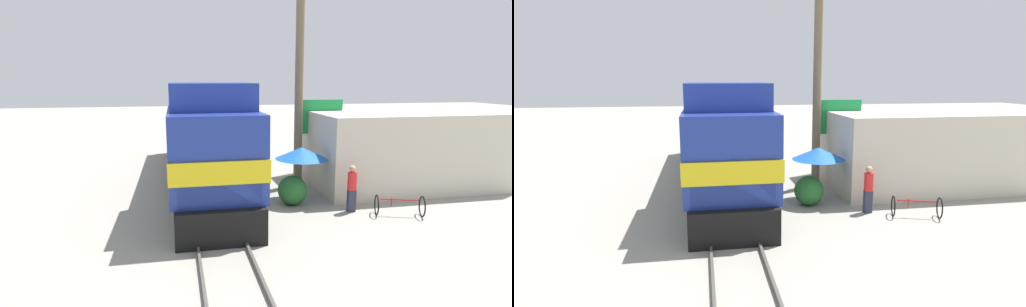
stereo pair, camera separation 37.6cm
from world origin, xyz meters
TOP-DOWN VIEW (x-y plane):
  - ground_plane at (0.00, 0.00)m, footprint 120.00×120.00m
  - rail_near at (-0.72, 0.00)m, footprint 0.08×34.18m
  - rail_far at (0.72, 0.00)m, footprint 0.08×34.18m
  - locomotive at (0.00, 5.38)m, footprint 3.03×16.59m
  - utility_pole at (4.25, 3.88)m, footprint 1.80×0.38m
  - vendor_umbrella at (3.71, 1.67)m, footprint 2.13×2.13m
  - billboard_sign at (5.49, 4.26)m, footprint 2.05×0.12m
  - shrub_cluster at (3.22, 1.25)m, footprint 1.17×1.17m
  - person_bystander at (5.16, -0.01)m, footprint 0.34×0.34m
  - bicycle at (6.67, -0.81)m, footprint 1.81×1.24m
  - building_block_distant at (9.14, 3.59)m, footprint 8.62×5.55m

SIDE VIEW (x-z plane):
  - ground_plane at x=0.00m, z-range 0.00..0.00m
  - rail_near at x=-0.72m, z-range 0.00..0.15m
  - rail_far at x=0.72m, z-range 0.00..0.15m
  - bicycle at x=6.67m, z-range 0.01..0.78m
  - shrub_cluster at x=3.22m, z-range 0.00..1.17m
  - person_bystander at x=5.16m, z-range 0.08..1.86m
  - building_block_distant at x=9.14m, z-range 0.00..3.46m
  - vendor_umbrella at x=3.71m, z-range 0.87..3.10m
  - locomotive at x=0.00m, z-range -0.31..4.50m
  - billboard_sign at x=5.49m, z-range 0.97..4.95m
  - utility_pole at x=4.25m, z-range 0.07..12.05m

